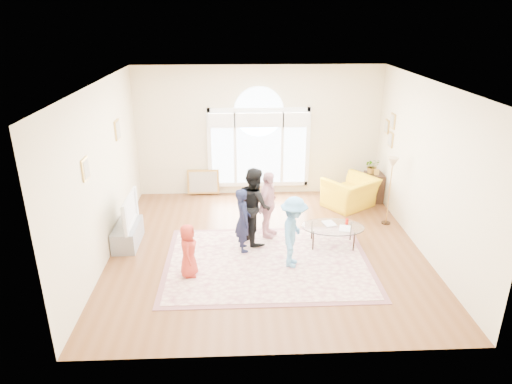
{
  "coord_description": "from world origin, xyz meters",
  "views": [
    {
      "loc": [
        -0.56,
        -7.93,
        4.35
      ],
      "look_at": [
        -0.19,
        0.3,
        1.08
      ],
      "focal_mm": 32.0,
      "sensor_mm": 36.0,
      "label": 1
    }
  ],
  "objects_px": {
    "television": "(125,211)",
    "coffee_table": "(333,227)",
    "tv_console": "(128,235)",
    "armchair": "(350,193)",
    "area_rug": "(268,262)"
  },
  "relations": [
    {
      "from": "area_rug",
      "to": "tv_console",
      "type": "xyz_separation_m",
      "value": [
        -2.74,
        0.85,
        0.2
      ]
    },
    {
      "from": "tv_console",
      "to": "television",
      "type": "height_order",
      "value": "television"
    },
    {
      "from": "tv_console",
      "to": "coffee_table",
      "type": "bearing_deg",
      "value": -3.41
    },
    {
      "from": "coffee_table",
      "to": "armchair",
      "type": "relative_size",
      "value": 1.18
    },
    {
      "from": "armchair",
      "to": "coffee_table",
      "type": "bearing_deg",
      "value": 32.39
    },
    {
      "from": "television",
      "to": "coffee_table",
      "type": "relative_size",
      "value": 0.83
    },
    {
      "from": "area_rug",
      "to": "coffee_table",
      "type": "relative_size",
      "value": 2.76
    },
    {
      "from": "area_rug",
      "to": "coffee_table",
      "type": "distance_m",
      "value": 1.51
    },
    {
      "from": "television",
      "to": "coffee_table",
      "type": "xyz_separation_m",
      "value": [
        4.06,
        -0.24,
        -0.33
      ]
    },
    {
      "from": "area_rug",
      "to": "armchair",
      "type": "bearing_deg",
      "value": 49.79
    },
    {
      "from": "area_rug",
      "to": "tv_console",
      "type": "relative_size",
      "value": 3.6
    },
    {
      "from": "coffee_table",
      "to": "armchair",
      "type": "xyz_separation_m",
      "value": [
        0.81,
        1.91,
        -0.04
      ]
    },
    {
      "from": "tv_console",
      "to": "armchair",
      "type": "height_order",
      "value": "armchair"
    },
    {
      "from": "television",
      "to": "armchair",
      "type": "bearing_deg",
      "value": 18.97
    },
    {
      "from": "tv_console",
      "to": "armchair",
      "type": "bearing_deg",
      "value": 18.94
    }
  ]
}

